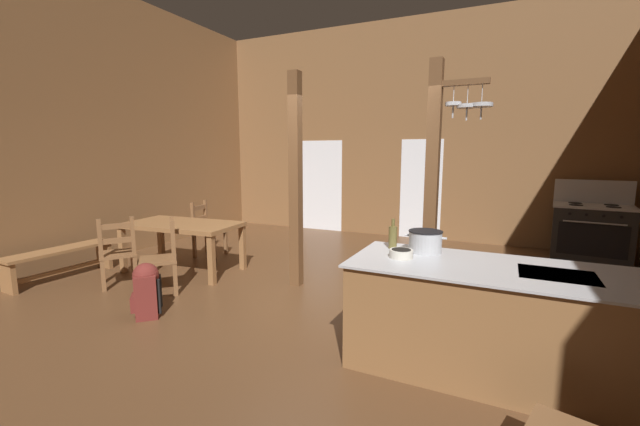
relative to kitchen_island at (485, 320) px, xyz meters
The scene contains 18 objects.
ground_plane 2.03m from the kitchen_island, 158.28° to the left, with size 8.99×9.18×0.10m, color brown.
wall_back 5.61m from the kitchen_island, 110.14° to the left, with size 8.99×0.14×4.45m, color brown.
wall_left 6.30m from the kitchen_island, behind, with size 0.14×9.18×4.45m, color brown.
glazed_door_back_left 6.16m from the kitchen_island, 126.77° to the left, with size 1.00×0.01×2.05m, color white.
glazed_panel_back_right 5.15m from the kitchen_island, 106.12° to the left, with size 0.84×0.01×2.05m, color white.
kitchen_island is the anchor object (origin of this frame).
stove_range 4.58m from the kitchen_island, 71.24° to the left, with size 1.22×0.93×1.32m.
support_post_with_pot_rack 1.82m from the kitchen_island, 115.02° to the left, with size 0.67×0.24×2.80m.
support_post_center 2.86m from the kitchen_island, 152.26° to the left, with size 0.14×0.14×2.80m.
dining_table 4.38m from the kitchen_island, 165.42° to the left, with size 1.76×1.01×0.74m.
ladderback_chair_near_window 4.54m from the kitchen_island, behind, with size 0.61×0.61×0.95m.
ladderback_chair_by_post 3.81m from the kitchen_island, behind, with size 0.62×0.62×0.95m.
ladderback_chair_at_table_end 4.91m from the kitchen_island, 156.57° to the left, with size 0.50×0.50×0.95m.
bench_along_left_wall 5.54m from the kitchen_island, behind, with size 0.43×1.43×0.44m.
backpack 3.41m from the kitchen_island, behind, with size 0.39×0.38×0.60m.
stockpot_on_counter 0.80m from the kitchen_island, 154.48° to the left, with size 0.37×0.30×0.20m.
mixing_bowl_on_counter 0.84m from the kitchen_island, behind, with size 0.20×0.20×0.07m.
bottle_tall_on_counter 1.04m from the kitchen_island, 162.25° to the left, with size 0.08×0.08×0.28m.
Camera 1 is at (1.86, -3.99, 1.78)m, focal length 21.91 mm.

